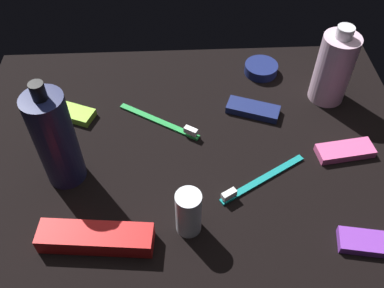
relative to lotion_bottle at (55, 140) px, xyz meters
The scene contains 12 objects.
ground_plane 24.48cm from the lotion_bottle, behind, with size 84.00×64.00×1.20cm, color black.
lotion_bottle is the anchor object (origin of this frame).
bodywash_bottle 53.81cm from the lotion_bottle, 160.36° to the right, with size 7.17×7.17×16.69cm.
deodorant_stick 24.40cm from the lotion_bottle, 150.91° to the left, with size 4.04×4.04×8.69cm, color silver.
toothbrush_teal 34.57cm from the lotion_bottle, behind, with size 16.12×10.17×2.10cm.
toothbrush_green 22.27cm from the lotion_bottle, 145.64° to the right, with size 15.79×10.74×2.10cm.
toothpaste_box_red 17.04cm from the lotion_bottle, 115.59° to the left, with size 17.60×4.40×3.20cm, color red.
snack_bar_purple 52.40cm from the lotion_bottle, 161.75° to the left, with size 10.40×4.00×1.50cm, color purple.
snack_bar_lime 17.48cm from the lotion_bottle, 82.68° to the right, with size 10.40×4.00×1.50cm, color #8CD133.
snack_bar_pink 50.97cm from the lotion_bottle, behind, with size 10.40×4.00×1.50cm, color #E55999.
snack_bar_navy 38.59cm from the lotion_bottle, 157.94° to the right, with size 10.40×4.00×1.50cm, color navy.
cream_tin_left 47.36cm from the lotion_bottle, 145.42° to the right, with size 7.20×7.20×2.16cm, color navy.
Camera 1 is at (2.38, 49.81, 59.68)cm, focal length 39.54 mm.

